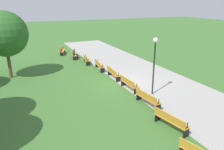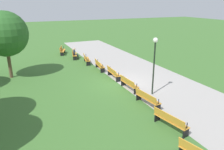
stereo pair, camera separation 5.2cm
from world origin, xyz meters
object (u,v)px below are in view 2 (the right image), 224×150
Objects in this scene: bench_5 at (129,83)px; lamp_post at (155,56)px; bench_6 at (147,98)px; person_seated at (75,53)px; bench_1 at (74,54)px; bench_0 at (62,50)px; tree_1 at (5,34)px; bench_4 at (113,73)px; bench_7 at (170,120)px; bench_3 at (99,65)px; bench_2 at (86,59)px.

lamp_post reaches higher than bench_5.
person_seated is at bearing 177.63° from bench_6.
bench_0 is at bearing -148.60° from bench_1.
tree_1 reaches higher than person_seated.
bench_4 is 0.99× the size of bench_6.
lamp_post is (11.87, 2.26, 2.21)m from bench_1.
bench_0 is 1.63× the size of person_seated.
bench_7 is at bearing 23.05° from bench_0.
bench_1 is 0.32m from person_seated.
person_seated is at bearing 30.68° from bench_1.
bench_5 and bench_6 have the same top height.
bench_4 is 0.36× the size of tree_1.
bench_4 is at bearing 177.90° from bench_5.
bench_0 is 7.97m from bench_3.
tree_1 is 1.40× the size of lamp_post.
bench_4 is 7.69m from person_seated.
bench_5 is 0.50× the size of lamp_post.
person_seated reaches higher than bench_5.
tree_1 is (1.57, -7.01, 3.10)m from bench_2.
bench_6 is 1.62× the size of person_seated.
tree_1 is at bearing -21.25° from bench_0.
tree_1 is at bearing -132.14° from bench_5.
bench_3 is at bearing 25.13° from bench_1.
bench_7 is 0.51× the size of lamp_post.
bench_3 is (2.63, 0.39, 0.00)m from bench_2.
bench_1 is 1.64× the size of person_seated.
bench_0 is 1.01× the size of bench_3.
bench_0 is 13.24m from bench_5.
lamp_post is at bearing 146.56° from bench_7.
bench_2 is at bearing 169.51° from bench_7.
person_seated is (0.27, 0.08, 0.16)m from bench_1.
tree_1 is (6.72, -5.66, 3.10)m from bench_0.
bench_6 is (2.65, -0.19, 0.00)m from bench_5.
tree_1 reaches higher than bench_1.
bench_7 is 4.84m from lamp_post.
bench_2 is 13.24m from bench_7.
bench_0 is 0.51× the size of lamp_post.
tree_1 is at bearing -113.99° from bench_4.
bench_1 is (2.55, 0.77, 0.00)m from bench_0.
bench_7 is at bearing -2.08° from bench_4.
bench_3 and bench_6 have the same top height.
bench_1 is at bearing -163.26° from bench_3.
bench_5 is 10.39m from tree_1.
lamp_post reaches higher than person_seated.
bench_1 is 0.37× the size of tree_1.
bench_2 is 1.01× the size of bench_6.
bench_7 is at bearing 16.52° from person_seated.
person_seated is 0.31× the size of lamp_post.
bench_2 and bench_4 have the same top height.
bench_6 is at bearing -44.12° from lamp_post.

